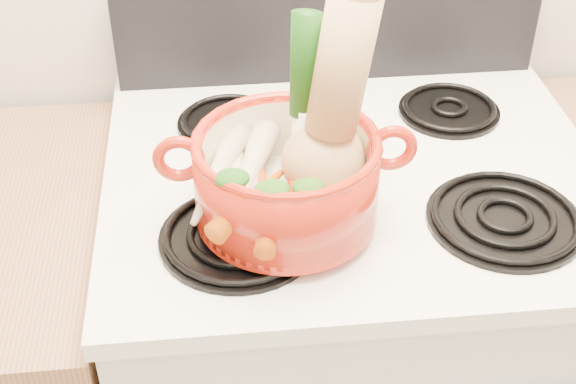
{
  "coord_description": "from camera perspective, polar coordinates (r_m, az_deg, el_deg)",
  "views": [
    {
      "loc": [
        -0.21,
        0.39,
        1.68
      ],
      "look_at": [
        -0.12,
        1.25,
        1.02
      ],
      "focal_mm": 50.0,
      "sensor_mm": 36.0,
      "label": 1
    }
  ],
  "objects": [
    {
      "name": "parsnip_0",
      "position": [
        1.11,
        -3.93,
        0.69
      ],
      "size": [
        0.05,
        0.22,
        0.06
      ],
      "primitive_type": "cone",
      "rotation": [
        1.66,
        0.0,
        -0.04
      ],
      "color": "#EFE8C3",
      "rests_on": "dutch_oven"
    },
    {
      "name": "carrot_2",
      "position": [
        1.08,
        0.55,
        0.14
      ],
      "size": [
        0.04,
        0.17,
        0.05
      ],
      "primitive_type": "cone",
      "rotation": [
        1.66,
        0.0,
        0.07
      ],
      "color": "#C53609",
      "rests_on": "dutch_oven"
    },
    {
      "name": "control_backsplash",
      "position": [
        1.47,
        2.87,
        11.46
      ],
      "size": [
        0.76,
        0.05,
        0.18
      ],
      "primitive_type": "cube",
      "color": "black",
      "rests_on": "cooktop"
    },
    {
      "name": "carrot_3",
      "position": [
        1.06,
        -2.77,
        -0.85
      ],
      "size": [
        0.12,
        0.14,
        0.05
      ],
      "primitive_type": "cone",
      "rotation": [
        1.66,
        0.0,
        -0.7
      ],
      "color": "#DA5F0A",
      "rests_on": "dutch_oven"
    },
    {
      "name": "burner_front_left",
      "position": [
        1.11,
        -3.51,
        -3.09
      ],
      "size": [
        0.22,
        0.22,
        0.02
      ],
      "primitive_type": "cylinder",
      "color": "black",
      "rests_on": "cooktop"
    },
    {
      "name": "carrot_1",
      "position": [
        1.05,
        -1.38,
        -1.89
      ],
      "size": [
        0.05,
        0.14,
        0.04
      ],
      "primitive_type": "cone",
      "rotation": [
        1.66,
        0.0,
        -0.17
      ],
      "color": "#C05809",
      "rests_on": "dutch_oven"
    },
    {
      "name": "parsnip_1",
      "position": [
        1.11,
        -2.81,
        1.35
      ],
      "size": [
        0.12,
        0.22,
        0.06
      ],
      "primitive_type": "cone",
      "rotation": [
        1.66,
        0.0,
        -0.33
      ],
      "color": "#F0E8C3",
      "rests_on": "dutch_oven"
    },
    {
      "name": "burner_front_right",
      "position": [
        1.18,
        15.17,
        -1.73
      ],
      "size": [
        0.22,
        0.22,
        0.02
      ],
      "primitive_type": "cylinder",
      "color": "black",
      "rests_on": "cooktop"
    },
    {
      "name": "stove_body",
      "position": [
        1.6,
        3.83,
        -12.66
      ],
      "size": [
        0.76,
        0.65,
        0.92
      ],
      "primitive_type": "cube",
      "color": "silver",
      "rests_on": "floor"
    },
    {
      "name": "ginger",
      "position": [
        1.16,
        1.47,
        2.39
      ],
      "size": [
        0.09,
        0.08,
        0.04
      ],
      "primitive_type": "ellipsoid",
      "rotation": [
        0.0,
        0.0,
        -0.29
      ],
      "color": "tan",
      "rests_on": "dutch_oven"
    },
    {
      "name": "burner_back_left",
      "position": [
        1.36,
        -4.23,
        5.07
      ],
      "size": [
        0.17,
        0.17,
        0.02
      ],
      "primitive_type": "cylinder",
      "color": "black",
      "rests_on": "cooktop"
    },
    {
      "name": "pot_handle_right",
      "position": [
        1.09,
        7.41,
        3.14
      ],
      "size": [
        0.07,
        0.02,
        0.07
      ],
      "primitive_type": "torus",
      "rotation": [
        1.57,
        0.0,
        -0.02
      ],
      "color": "#AE1F0E",
      "rests_on": "dutch_oven"
    },
    {
      "name": "parsnip_3",
      "position": [
        1.11,
        -5.01,
        1.53
      ],
      "size": [
        0.11,
        0.2,
        0.06
      ],
      "primitive_type": "cone",
      "rotation": [
        1.66,
        0.0,
        -0.38
      ],
      "color": "beige",
      "rests_on": "dutch_oven"
    },
    {
      "name": "pot_handle_left",
      "position": [
        1.07,
        -7.77,
        2.37
      ],
      "size": [
        0.07,
        0.02,
        0.07
      ],
      "primitive_type": "torus",
      "rotation": [
        1.57,
        0.0,
        -0.02
      ],
      "color": "#AE1F0E",
      "rests_on": "dutch_oven"
    },
    {
      "name": "carrot_0",
      "position": [
        1.07,
        -1.59,
        -1.01
      ],
      "size": [
        0.03,
        0.17,
        0.05
      ],
      "primitive_type": "cone",
      "rotation": [
        1.66,
        0.0,
        0.01
      ],
      "color": "#D1600A",
      "rests_on": "dutch_oven"
    },
    {
      "name": "parsnip_2",
      "position": [
        1.14,
        -2.47,
        2.5
      ],
      "size": [
        0.05,
        0.19,
        0.06
      ],
      "primitive_type": "cone",
      "rotation": [
        1.66,
        0.0,
        -0.07
      ],
      "color": "beige",
      "rests_on": "dutch_oven"
    },
    {
      "name": "dutch_oven",
      "position": [
        1.1,
        -0.11,
        0.94
      ],
      "size": [
        0.26,
        0.26,
        0.12
      ],
      "primitive_type": "cylinder",
      "rotation": [
        0.0,
        0.0,
        -0.02
      ],
      "color": "#AE1F0E",
      "rests_on": "burner_front_left"
    },
    {
      "name": "squash",
      "position": [
        1.06,
        2.68,
        6.61
      ],
      "size": [
        0.18,
        0.15,
        0.31
      ],
      "primitive_type": null,
      "rotation": [
        0.0,
        0.14,
        0.17
      ],
      "color": "tan",
      "rests_on": "dutch_oven"
    },
    {
      "name": "burner_back_right",
      "position": [
        1.42,
        11.39,
        5.85
      ],
      "size": [
        0.17,
        0.17,
        0.02
      ],
      "primitive_type": "cylinder",
      "color": "black",
      "rests_on": "cooktop"
    },
    {
      "name": "leek",
      "position": [
        1.08,
        1.24,
        6.5
      ],
      "size": [
        0.06,
        0.07,
        0.27
      ],
      "primitive_type": "cylinder",
      "rotation": [
        -0.07,
        0.0,
        -0.35
      ],
      "color": "white",
      "rests_on": "dutch_oven"
    },
    {
      "name": "cooktop",
      "position": [
        1.27,
        4.69,
        1.3
      ],
      "size": [
        0.78,
        0.67,
        0.03
      ],
      "primitive_type": "cube",
      "color": "white",
      "rests_on": "stove_body"
    }
  ]
}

